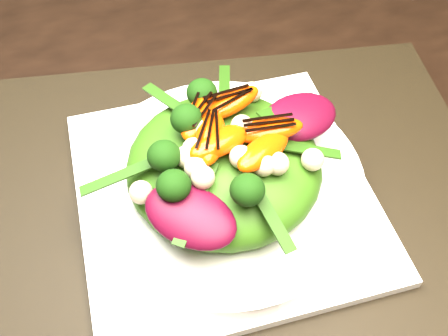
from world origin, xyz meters
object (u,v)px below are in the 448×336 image
object	(u,v)px
salad_bowl	(224,184)
orange_segment	(206,137)
placemat	(224,197)
dining_table	(176,156)
plate_base	(224,193)
lettuce_mound	(224,165)

from	to	relation	value
salad_bowl	orange_segment	distance (m)	0.07
placemat	salad_bowl	xyz separation A→B (m)	(0.00, 0.00, 0.02)
salad_bowl	dining_table	bearing A→B (deg)	107.28
plate_base	lettuce_mound	world-z (taller)	lettuce_mound
lettuce_mound	plate_base	bearing A→B (deg)	0.00
placemat	orange_segment	size ratio (longest dim) A/B	8.69
placemat	plate_base	size ratio (longest dim) A/B	1.93
plate_base	salad_bowl	distance (m)	0.02
placemat	lettuce_mound	distance (m)	0.05
salad_bowl	orange_segment	xyz separation A→B (m)	(-0.02, 0.01, 0.07)
placemat	plate_base	world-z (taller)	plate_base
dining_table	salad_bowl	size ratio (longest dim) A/B	5.84
orange_segment	lettuce_mound	bearing A→B (deg)	-22.29
dining_table	salad_bowl	bearing A→B (deg)	-72.72
placemat	plate_base	bearing A→B (deg)	0.00
plate_base	salad_bowl	world-z (taller)	salad_bowl
salad_bowl	lettuce_mound	bearing A→B (deg)	0.00
lettuce_mound	orange_segment	xyz separation A→B (m)	(-0.02, 0.01, 0.04)
placemat	lettuce_mound	xyz separation A→B (m)	(0.00, 0.00, 0.05)
salad_bowl	plate_base	bearing A→B (deg)	0.00
orange_segment	salad_bowl	bearing A→B (deg)	-22.29
placemat	plate_base	distance (m)	0.01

